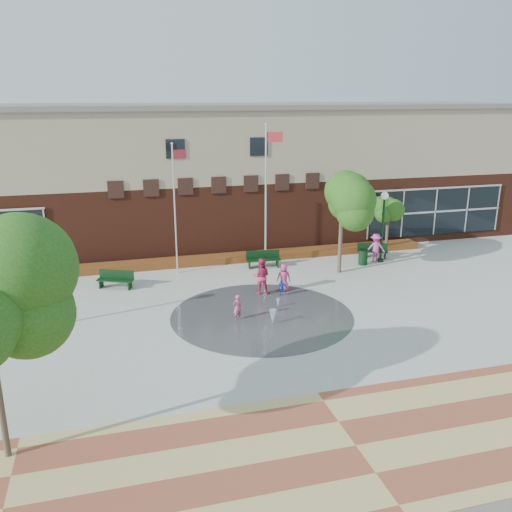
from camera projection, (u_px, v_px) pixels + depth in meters
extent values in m
plane|color=#666056|center=(282.00, 344.00, 22.25)|extent=(120.00, 120.00, 0.00)
cube|color=#A8A8A0|center=(256.00, 308.00, 25.94)|extent=(46.00, 18.00, 0.01)
cube|color=#9B4C34|center=(356.00, 446.00, 15.78)|extent=(46.00, 6.00, 0.01)
cylinder|color=#383A3D|center=(262.00, 316.00, 25.01)|extent=(8.40, 8.40, 0.01)
cube|color=#582618|center=(205.00, 207.00, 37.76)|extent=(44.00, 10.00, 4.50)
cube|color=gray|center=(203.00, 141.00, 36.46)|extent=(44.00, 10.00, 4.50)
cube|color=slate|center=(202.00, 106.00, 35.80)|extent=(44.40, 10.40, 0.30)
cube|color=black|center=(435.00, 212.00, 36.96)|extent=(10.00, 0.12, 3.19)
cube|color=black|center=(175.00, 149.00, 31.18)|extent=(1.10, 0.10, 1.10)
cube|color=black|center=(259.00, 147.00, 32.44)|extent=(1.10, 0.10, 1.10)
cube|color=#AA0F0F|center=(223.00, 262.00, 32.96)|extent=(26.00, 1.20, 0.40)
cylinder|color=silver|center=(175.00, 211.00, 29.93)|extent=(0.09, 0.09, 7.24)
sphere|color=silver|center=(172.00, 144.00, 28.87)|extent=(0.14, 0.14, 0.14)
cube|color=red|center=(179.00, 154.00, 29.22)|extent=(0.78, 0.21, 0.49)
cylinder|color=silver|center=(266.00, 198.00, 31.04)|extent=(0.10, 0.10, 8.16)
sphere|color=silver|center=(266.00, 125.00, 29.85)|extent=(0.17, 0.17, 0.17)
cube|color=red|center=(274.00, 137.00, 30.09)|extent=(0.93, 0.17, 0.58)
cylinder|color=black|center=(4.00, 292.00, 22.63)|extent=(0.13, 0.13, 3.79)
cylinder|color=black|center=(10.00, 332.00, 23.15)|extent=(0.40, 0.40, 0.18)
cylinder|color=black|center=(382.00, 231.00, 32.51)|extent=(0.14, 0.14, 3.87)
cylinder|color=black|center=(380.00, 260.00, 33.04)|extent=(0.41, 0.41, 0.18)
sphere|color=white|center=(385.00, 196.00, 31.89)|extent=(0.46, 0.46, 0.46)
cube|color=black|center=(115.00, 280.00, 28.37)|extent=(1.95, 1.26, 0.06)
cube|color=black|center=(117.00, 274.00, 28.52)|extent=(1.76, 0.83, 0.48)
cube|color=black|center=(263.00, 260.00, 31.77)|extent=(2.05, 0.78, 0.07)
cube|color=black|center=(263.00, 254.00, 31.92)|extent=(1.99, 0.28, 0.50)
cube|color=black|center=(373.00, 251.00, 33.57)|extent=(1.92, 1.15, 0.06)
cube|color=black|center=(372.00, 247.00, 33.72)|extent=(1.75, 0.71, 0.46)
cylinder|color=black|center=(363.00, 258.00, 32.33)|extent=(0.54, 0.54, 0.91)
cylinder|color=black|center=(363.00, 250.00, 32.19)|extent=(0.58, 0.58, 0.05)
cylinder|color=#433529|center=(340.00, 245.00, 30.58)|extent=(0.23, 0.23, 3.31)
cylinder|color=#433529|center=(387.00, 235.00, 34.88)|extent=(0.19, 0.19, 2.17)
cone|color=white|center=(273.00, 324.00, 24.10)|extent=(0.34, 0.34, 0.65)
cone|color=white|center=(278.00, 307.00, 25.99)|extent=(0.19, 0.19, 0.42)
imported|color=#C0517E|center=(237.00, 307.00, 24.39)|extent=(0.52, 0.43, 1.21)
imported|color=#C52A59|center=(261.00, 276.00, 27.49)|extent=(1.11, 0.99, 1.89)
imported|color=#CF3B77|center=(284.00, 278.00, 27.92)|extent=(0.78, 0.57, 1.47)
imported|color=#1D49AE|center=(282.00, 288.00, 27.31)|extent=(0.57, 0.42, 0.90)
imported|color=#BF3F96|center=(376.00, 248.00, 32.75)|extent=(1.30, 0.99, 1.77)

